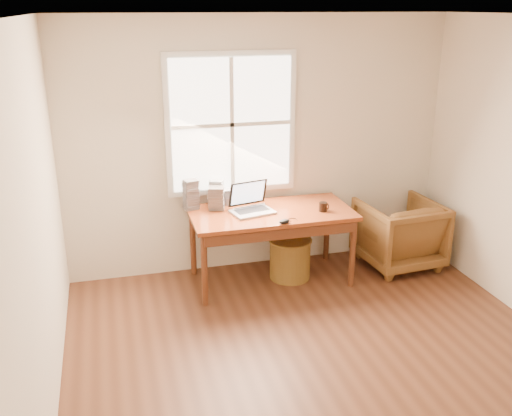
{
  "coord_description": "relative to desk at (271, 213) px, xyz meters",
  "views": [
    {
      "loc": [
        -1.51,
        -3.26,
        2.67
      ],
      "look_at": [
        -0.2,
        1.65,
        0.85
      ],
      "focal_mm": 40.0,
      "sensor_mm": 36.0,
      "label": 1
    }
  ],
  "objects": [
    {
      "name": "room_shell",
      "position": [
        -0.02,
        -1.64,
        0.59
      ],
      "size": [
        4.04,
        4.54,
        2.64
      ],
      "color": "#552F1D",
      "rests_on": "ground"
    },
    {
      "name": "desk",
      "position": [
        0.0,
        0.0,
        0.0
      ],
      "size": [
        1.6,
        0.8,
        0.04
      ],
      "primitive_type": "cube",
      "color": "brown",
      "rests_on": "room_shell"
    },
    {
      "name": "armchair",
      "position": [
        1.43,
        0.0,
        -0.37
      ],
      "size": [
        0.83,
        0.86,
        0.72
      ],
      "primitive_type": "imported",
      "rotation": [
        0.0,
        0.0,
        3.22
      ],
      "color": "brown",
      "rests_on": "room_shell"
    },
    {
      "name": "wicker_stool",
      "position": [
        0.21,
        0.0,
        -0.52
      ],
      "size": [
        0.5,
        0.5,
        0.41
      ],
      "primitive_type": "cylinder",
      "rotation": [
        0.0,
        0.0,
        -0.24
      ],
      "color": "brown",
      "rests_on": "room_shell"
    },
    {
      "name": "laptop",
      "position": [
        -0.19,
        -0.01,
        0.17
      ],
      "size": [
        0.49,
        0.5,
        0.3
      ],
      "primitive_type": null,
      "rotation": [
        0.0,
        0.0,
        0.23
      ],
      "color": "#A3A5AA",
      "rests_on": "desk"
    },
    {
      "name": "mouse",
      "position": [
        0.02,
        -0.36,
        0.04
      ],
      "size": [
        0.13,
        0.1,
        0.04
      ],
      "primitive_type": "ellipsoid",
      "rotation": [
        0.0,
        0.0,
        0.3
      ],
      "color": "black",
      "rests_on": "desk"
    },
    {
      "name": "coffee_mug",
      "position": [
        0.49,
        -0.14,
        0.07
      ],
      "size": [
        0.09,
        0.09,
        0.09
      ],
      "primitive_type": "cylinder",
      "rotation": [
        0.0,
        0.0,
        0.17
      ],
      "color": "black",
      "rests_on": "desk"
    },
    {
      "name": "cd_stack_a",
      "position": [
        -0.48,
        0.33,
        0.15
      ],
      "size": [
        0.16,
        0.16,
        0.26
      ],
      "primitive_type": "cube",
      "rotation": [
        0.0,
        0.0,
        -0.39
      ],
      "color": "#B1B6BC",
      "rests_on": "desk"
    },
    {
      "name": "cd_stack_b",
      "position": [
        -0.51,
        0.19,
        0.14
      ],
      "size": [
        0.18,
        0.17,
        0.23
      ],
      "primitive_type": "cube",
      "rotation": [
        0.0,
        0.0,
        -0.26
      ],
      "color": "#26272C",
      "rests_on": "desk"
    },
    {
      "name": "cd_stack_c",
      "position": [
        -0.75,
        0.27,
        0.17
      ],
      "size": [
        0.16,
        0.15,
        0.3
      ],
      "primitive_type": "cube",
      "rotation": [
        0.0,
        0.0,
        0.25
      ],
      "color": "gray",
      "rests_on": "desk"
    },
    {
      "name": "cd_stack_d",
      "position": [
        -0.35,
        0.31,
        0.1
      ],
      "size": [
        0.14,
        0.12,
        0.16
      ],
      "primitive_type": "cube",
      "rotation": [
        0.0,
        0.0,
        0.1
      ],
      "color": "silver",
      "rests_on": "desk"
    }
  ]
}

